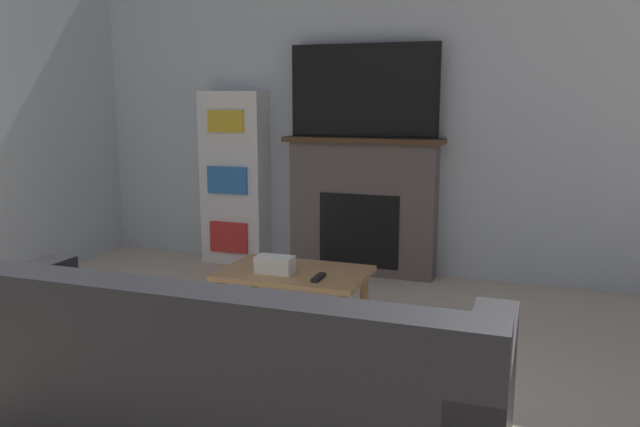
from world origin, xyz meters
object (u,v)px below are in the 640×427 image
(tv, at_px, (363,91))
(coffee_table, at_px, (294,280))
(couch, at_px, (199,404))
(fireplace, at_px, (363,206))
(bookshelf, at_px, (235,179))

(tv, bearing_deg, coffee_table, -90.07)
(couch, bearing_deg, coffee_table, 97.44)
(fireplace, distance_m, coffee_table, 1.51)
(tv, distance_m, couch, 3.15)
(tv, xyz_separation_m, bookshelf, (-1.14, -0.00, -0.74))
(tv, height_order, bookshelf, tv)
(couch, bearing_deg, fireplace, 93.63)
(fireplace, distance_m, bookshelf, 1.16)
(coffee_table, xyz_separation_m, bookshelf, (-1.14, 1.47, 0.38))
(fireplace, height_order, couch, fireplace)
(fireplace, xyz_separation_m, bookshelf, (-1.14, -0.02, 0.18))
(fireplace, xyz_separation_m, coffee_table, (-0.00, -1.49, -0.21))
(fireplace, bearing_deg, bookshelf, -178.90)
(coffee_table, height_order, bookshelf, bookshelf)
(fireplace, height_order, coffee_table, fireplace)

